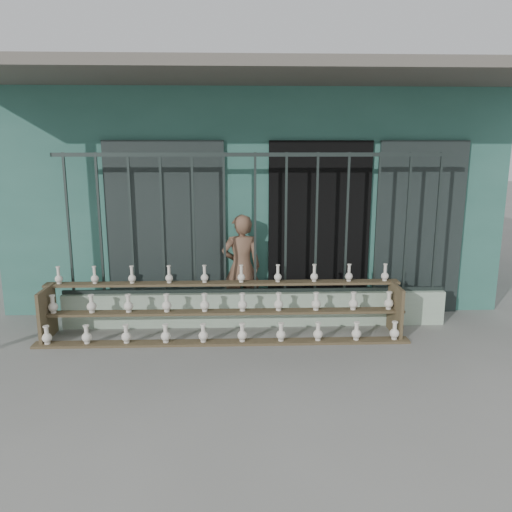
{
  "coord_description": "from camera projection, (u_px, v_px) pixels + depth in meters",
  "views": [
    {
      "loc": [
        -0.21,
        -4.99,
        2.3
      ],
      "look_at": [
        0.0,
        1.0,
        1.0
      ],
      "focal_mm": 35.0,
      "sensor_mm": 36.0,
      "label": 1
    }
  ],
  "objects": [
    {
      "name": "ground",
      "position": [
        259.0,
        366.0,
        5.36
      ],
      "size": [
        60.0,
        60.0,
        0.0
      ],
      "primitive_type": "plane",
      "color": "slate"
    },
    {
      "name": "workshop_building",
      "position": [
        250.0,
        186.0,
        9.15
      ],
      "size": [
        7.4,
        6.6,
        3.21
      ],
      "color": "#2F6458",
      "rests_on": "ground"
    },
    {
      "name": "parapet_wall",
      "position": [
        255.0,
        308.0,
        6.59
      ],
      "size": [
        5.0,
        0.2,
        0.45
      ],
      "primitive_type": "cube",
      "color": "#A5BFA4",
      "rests_on": "ground"
    },
    {
      "name": "security_fence",
      "position": [
        255.0,
        224.0,
        6.35
      ],
      "size": [
        5.0,
        0.04,
        1.8
      ],
      "color": "#283330",
      "rests_on": "parapet_wall"
    },
    {
      "name": "shelf_rack",
      "position": [
        223.0,
        309.0,
        6.14
      ],
      "size": [
        4.5,
        0.68,
        0.85
      ],
      "color": "brown",
      "rests_on": "ground"
    },
    {
      "name": "elderly_woman",
      "position": [
        241.0,
        267.0,
        6.73
      ],
      "size": [
        0.56,
        0.4,
        1.44
      ],
      "primitive_type": "imported",
      "rotation": [
        0.0,
        0.0,
        3.25
      ],
      "color": "brown",
      "rests_on": "ground"
    }
  ]
}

